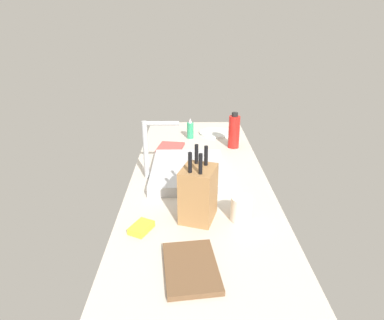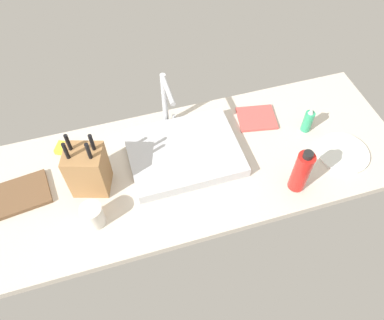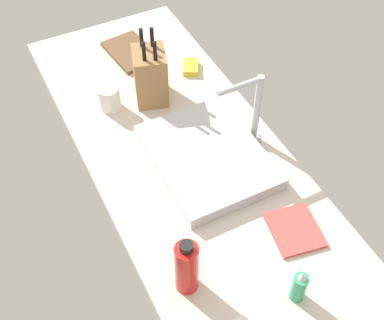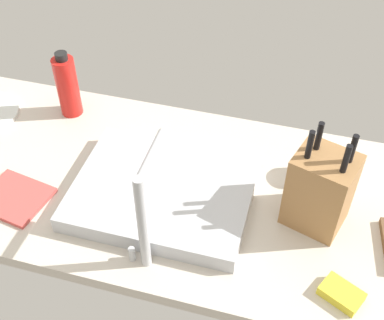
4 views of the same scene
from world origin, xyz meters
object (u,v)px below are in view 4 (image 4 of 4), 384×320
object	(u,v)px
faucet	(144,208)
dish_sponge	(341,294)
dish_towel	(15,198)
coffee_mug	(328,163)
sink_basin	(163,193)
knife_block	(320,190)
water_bottle	(67,86)

from	to	relation	value
faucet	dish_sponge	bearing A→B (deg)	-178.91
dish_towel	coffee_mug	world-z (taller)	coffee_mug
sink_basin	coffee_mug	xyz separation A→B (cm)	(-40.03, -19.98, 2.45)
sink_basin	dish_sponge	distance (cm)	49.60
coffee_mug	knife_block	bearing A→B (deg)	84.31
coffee_mug	dish_sponge	size ratio (longest dim) A/B	1.07
knife_block	dish_towel	bearing A→B (deg)	28.22
dish_towel	dish_sponge	distance (cm)	84.07
water_bottle	dish_sponge	xyz separation A→B (cm)	(-85.09, 43.95, -8.69)
coffee_mug	faucet	bearing A→B (deg)	45.02
faucet	dish_sponge	xyz separation A→B (cm)	(-44.32, -0.84, -15.84)
sink_basin	dish_sponge	bearing A→B (deg)	159.98
knife_block	coffee_mug	bearing A→B (deg)	-78.19
water_bottle	dish_towel	size ratio (longest dim) A/B	1.28
dish_sponge	sink_basin	bearing A→B (deg)	-20.02
water_bottle	dish_sponge	distance (cm)	96.17
faucet	dish_sponge	distance (cm)	47.07
dish_towel	dish_sponge	bearing A→B (deg)	175.64
knife_block	coffee_mug	world-z (taller)	knife_block
knife_block	coffee_mug	size ratio (longest dim) A/B	2.95
sink_basin	dish_towel	size ratio (longest dim) A/B	2.72
coffee_mug	dish_sponge	world-z (taller)	coffee_mug
knife_block	water_bottle	xyz separation A→B (cm)	(76.92, -23.23, -0.79)
water_bottle	sink_basin	bearing A→B (deg)	144.99
knife_block	dish_sponge	world-z (taller)	knife_block
water_bottle	knife_block	bearing A→B (deg)	163.20
dish_sponge	coffee_mug	bearing A→B (deg)	-79.95
faucet	dish_towel	size ratio (longest dim) A/B	1.69
dish_towel	dish_sponge	size ratio (longest dim) A/B	1.85
sink_basin	knife_block	xyz separation A→B (cm)	(-38.42, -3.75, 8.32)
faucet	knife_block	xyz separation A→B (cm)	(-36.15, -21.56, -6.35)
dish_towel	knife_block	bearing A→B (deg)	-169.27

